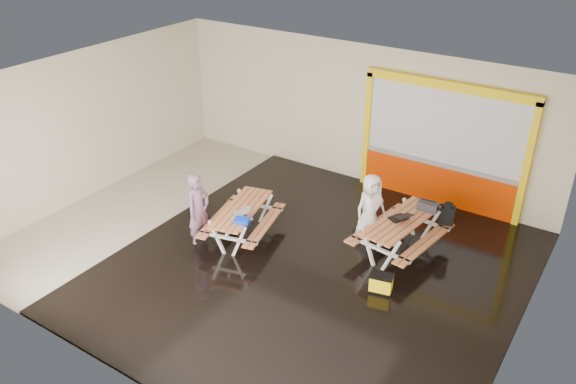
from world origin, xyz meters
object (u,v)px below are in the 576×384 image
Objects in this scene: person_left at (199,210)px; laptop_right at (400,217)px; picnic_table_right at (401,227)px; dark_case at (364,234)px; backpack at (447,214)px; picnic_table_left at (242,215)px; fluke_bag at (381,284)px; laptop_left at (241,213)px; person_right at (370,207)px; blue_pouch at (242,221)px; toolbox at (428,206)px.

laptop_right is at bearing -62.65° from person_left.
picnic_table_right is 5.21× the size of dark_case.
backpack reaches higher than laptop_right.
picnic_table_left is 3.30m from fluke_bag.
person_left is at bearing -136.49° from picnic_table_left.
backpack reaches higher than fluke_bag.
picnic_table_right is 0.96m from dark_case.
laptop_left is 4.24m from backpack.
person_right is 4.97× the size of blue_pouch.
toolbox reaches higher than dark_case.
person_right is (2.94, 1.99, 0.05)m from person_left.
laptop_right reaches higher than fluke_bag.
backpack reaches higher than dark_case.
blue_pouch is 0.69× the size of toolbox.
person_left is at bearing -152.45° from laptop_right.
person_left reaches higher than picnic_table_right.
picnic_table_left is at bearing -147.51° from dark_case.
person_right is 1.88m from fluke_bag.
person_right is 1.59m from backpack.
blue_pouch is at bearing -49.63° from laptop_left.
person_right is at bearing -13.10° from dark_case.
person_right is at bearing -56.10° from person_left.
laptop_right reaches higher than dark_case.
laptop_right is 0.74m from toolbox.
person_left is 4.72m from toolbox.
laptop_left is at bearing 153.77° from person_right.
toolbox is 1.01× the size of dark_case.
picnic_table_left is 5.07× the size of dark_case.
blue_pouch is (0.19, -0.22, -0.01)m from laptop_left.
person_left is 4.00m from fluke_bag.
person_left is 3.52× the size of laptop_left.
laptop_right is at bearing -115.17° from toolbox.
laptop_left is (-2.12, -1.61, -0.04)m from person_right.
backpack is at bearing -34.11° from person_right.
toolbox is (1.02, 0.58, 0.06)m from person_right.
blue_pouch reaches higher than picnic_table_right.
laptop_left reaches higher than blue_pouch.
toolbox is (0.32, 0.67, 0.04)m from laptop_right.
fluke_bag is at bearing -79.69° from picnic_table_right.
toolbox is at bearing 89.16° from fluke_bag.
picnic_table_left is 3.86m from toolbox.
laptop_left is 0.97× the size of fluke_bag.
toolbox reaches higher than laptop_right.
picnic_table_right is 4.60× the size of fluke_bag.
blue_pouch is at bearing -146.46° from laptop_right.
person_left is 1.02m from blue_pouch.
toolbox is (3.96, 2.57, 0.11)m from person_left.
person_left is 5.56× the size of blue_pouch.
toolbox reaches higher than picnic_table_left.
person_left is at bearing -147.37° from backpack.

